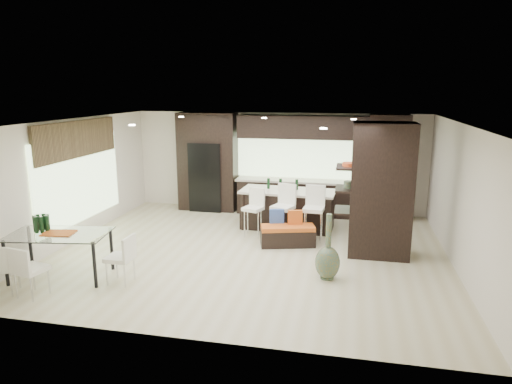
% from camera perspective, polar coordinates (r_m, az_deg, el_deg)
% --- Properties ---
extents(ground, '(8.00, 8.00, 0.00)m').
position_cam_1_polar(ground, '(9.62, -0.74, -7.47)').
color(ground, beige).
rests_on(ground, ground).
extents(back_wall, '(8.00, 0.02, 2.70)m').
position_cam_1_polar(back_wall, '(12.62, 2.71, 3.76)').
color(back_wall, silver).
rests_on(back_wall, ground).
extents(left_wall, '(0.02, 7.00, 2.70)m').
position_cam_1_polar(left_wall, '(10.82, -21.91, 1.31)').
color(left_wall, silver).
rests_on(left_wall, ground).
extents(right_wall, '(0.02, 7.00, 2.70)m').
position_cam_1_polar(right_wall, '(9.25, 24.19, -0.73)').
color(right_wall, silver).
rests_on(right_wall, ground).
extents(ceiling, '(8.00, 7.00, 0.02)m').
position_cam_1_polar(ceiling, '(9.05, -0.79, 8.78)').
color(ceiling, white).
rests_on(ceiling, ground).
extents(window_left, '(0.04, 3.20, 1.90)m').
position_cam_1_polar(window_left, '(10.97, -21.16, 1.51)').
color(window_left, '#B2D199').
rests_on(window_left, left_wall).
extents(window_back, '(3.40, 0.04, 1.20)m').
position_cam_1_polar(window_back, '(12.47, 5.42, 4.53)').
color(window_back, '#B2D199').
rests_on(window_back, back_wall).
extents(stone_accent, '(0.08, 3.00, 0.80)m').
position_cam_1_polar(stone_accent, '(10.82, -21.41, 6.18)').
color(stone_accent, brown).
rests_on(stone_accent, left_wall).
extents(ceiling_spots, '(4.00, 3.00, 0.02)m').
position_cam_1_polar(ceiling_spots, '(9.29, -0.45, 8.76)').
color(ceiling_spots, white).
rests_on(ceiling_spots, ceiling).
extents(back_cabinetry, '(6.80, 0.68, 2.70)m').
position_cam_1_polar(back_cabinetry, '(12.23, 4.78, 3.43)').
color(back_cabinetry, black).
rests_on(back_cabinetry, ground).
extents(refrigerator, '(0.90, 0.68, 1.90)m').
position_cam_1_polar(refrigerator, '(12.77, -6.04, 1.98)').
color(refrigerator, black).
rests_on(refrigerator, ground).
extents(partition_column, '(1.20, 0.80, 2.70)m').
position_cam_1_polar(partition_column, '(9.44, 15.38, 0.20)').
color(partition_column, black).
rests_on(partition_column, ground).
extents(kitchen_island, '(2.31, 1.09, 0.94)m').
position_cam_1_polar(kitchen_island, '(11.11, 3.97, -2.16)').
color(kitchen_island, black).
rests_on(kitchen_island, ground).
extents(stool_left, '(0.50, 0.50, 0.90)m').
position_cam_1_polar(stool_left, '(10.49, -0.38, -3.16)').
color(stool_left, white).
rests_on(stool_left, ground).
extents(stool_mid, '(0.56, 0.56, 1.00)m').
position_cam_1_polar(stool_mid, '(10.34, 3.36, -3.14)').
color(stool_mid, white).
rests_on(stool_mid, ground).
extents(stool_right, '(0.47, 0.47, 0.99)m').
position_cam_1_polar(stool_right, '(10.26, 7.19, -3.35)').
color(stool_right, white).
rests_on(stool_right, ground).
extents(bench, '(1.24, 0.74, 0.45)m').
position_cam_1_polar(bench, '(9.94, 3.98, -5.47)').
color(bench, black).
rests_on(bench, ground).
extents(floor_vase, '(0.45, 0.45, 1.20)m').
position_cam_1_polar(floor_vase, '(8.23, 9.00, -6.78)').
color(floor_vase, '#47553D').
rests_on(floor_vase, ground).
extents(dining_table, '(1.85, 1.22, 0.83)m').
position_cam_1_polar(dining_table, '(8.97, -23.21, -7.31)').
color(dining_table, white).
rests_on(dining_table, ground).
extents(chair_near, '(0.51, 0.51, 0.81)m').
position_cam_1_polar(chair_near, '(8.39, -26.26, -9.05)').
color(chair_near, white).
rests_on(chair_near, ground).
extents(chair_far, '(0.55, 0.55, 0.80)m').
position_cam_1_polar(chair_far, '(8.72, -29.06, -8.57)').
color(chair_far, white).
rests_on(chair_far, ground).
extents(chair_end, '(0.44, 0.44, 0.80)m').
position_cam_1_polar(chair_end, '(8.38, -16.64, -8.28)').
color(chair_end, white).
rests_on(chair_end, ground).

